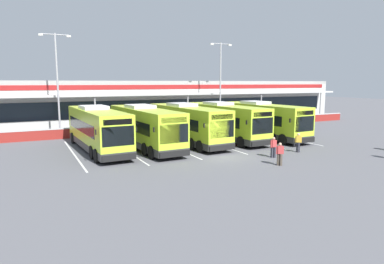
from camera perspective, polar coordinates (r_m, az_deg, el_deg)
name	(u,v)px	position (r m, az deg, el deg)	size (l,w,h in m)	color
ground_plane	(223,156)	(27.24, 5.13, -3.98)	(200.00, 200.00, 0.00)	#56565B
terminal_building	(128,101)	(51.59, -10.65, 5.07)	(70.00, 13.00, 6.00)	#B7B7B2
red_barrier_wall	(158,128)	(40.05, -5.73, 0.75)	(60.00, 0.40, 1.10)	maroon
coach_bus_leftmost	(97,130)	(30.11, -15.55, 0.37)	(3.37, 12.26, 3.78)	#B7DB2D
coach_bus_left_centre	(144,128)	(30.51, -7.96, 0.70)	(3.37, 12.26, 3.78)	#B7DB2D
coach_bus_centre	(187,124)	(32.64, -0.91, 1.27)	(3.37, 12.26, 3.78)	#B7DB2D
coach_bus_right_centre	(223,122)	(34.86, 5.23, 1.68)	(3.37, 12.26, 3.78)	#B7DB2D
coach_bus_rightmost	(261,120)	(36.84, 11.40, 1.90)	(3.37, 12.26, 3.78)	#B7DB2D
bay_stripe_far_west	(74,154)	(29.46, -19.14, -3.47)	(0.14, 13.00, 0.01)	silver
bay_stripe_west	(124,149)	(30.24, -11.22, -2.87)	(0.14, 13.00, 0.01)	silver
bay_stripe_mid_west	(169,146)	(31.56, -3.84, -2.27)	(0.14, 13.00, 0.01)	silver
bay_stripe_centre	(209,142)	(33.37, 2.84, -1.68)	(0.14, 13.00, 0.01)	silver
bay_stripe_mid_east	(244,139)	(35.58, 8.76, -1.15)	(0.14, 13.00, 0.01)	silver
bay_stripe_east	(277,136)	(38.12, 13.94, -0.67)	(0.14, 13.00, 0.01)	silver
pedestrian_with_handbag	(298,142)	(29.72, 17.29, -1.61)	(0.57, 0.57, 1.62)	#33333D
pedestrian_child	(273,147)	(27.05, 13.45, -2.38)	(0.53, 0.32, 1.62)	#33333D
pedestrian_near_bin	(280,153)	(24.62, 14.45, -3.45)	(0.53, 0.40, 1.62)	#4C4238
lamp_post_west	(57,78)	(40.34, -21.58, 8.44)	(3.24, 0.28, 11.00)	#9E9EA3
lamp_post_centre	(220,79)	(46.62, 4.77, 8.88)	(3.24, 0.28, 11.00)	#9E9EA3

